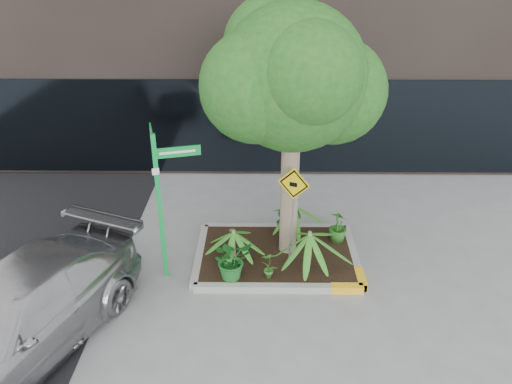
{
  "coord_description": "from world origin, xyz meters",
  "views": [
    {
      "loc": [
        -0.14,
        -8.35,
        5.95
      ],
      "look_at": [
        -0.23,
        0.2,
        1.6
      ],
      "focal_mm": 35.0,
      "sensor_mm": 36.0,
      "label": 1
    }
  ],
  "objects_px": {
    "tree": "(293,78)",
    "cattle_sign": "(293,200)",
    "street_sign_post": "(161,191)",
    "parked_car": "(15,318)"
  },
  "relations": [
    {
      "from": "tree",
      "to": "cattle_sign",
      "type": "xyz_separation_m",
      "value": [
        0.05,
        -0.49,
        -2.2
      ]
    },
    {
      "from": "parked_car",
      "to": "street_sign_post",
      "type": "xyz_separation_m",
      "value": [
        1.99,
        2.14,
        1.13
      ]
    },
    {
      "from": "parked_car",
      "to": "street_sign_post",
      "type": "bearing_deg",
      "value": 69.13
    },
    {
      "from": "tree",
      "to": "street_sign_post",
      "type": "height_order",
      "value": "tree"
    },
    {
      "from": "parked_car",
      "to": "street_sign_post",
      "type": "height_order",
      "value": "street_sign_post"
    },
    {
      "from": "parked_car",
      "to": "cattle_sign",
      "type": "bearing_deg",
      "value": 49.83
    },
    {
      "from": "street_sign_post",
      "to": "cattle_sign",
      "type": "bearing_deg",
      "value": -10.58
    },
    {
      "from": "street_sign_post",
      "to": "cattle_sign",
      "type": "relative_size",
      "value": 1.43
    },
    {
      "from": "tree",
      "to": "cattle_sign",
      "type": "bearing_deg",
      "value": -84.45
    },
    {
      "from": "tree",
      "to": "parked_car",
      "type": "height_order",
      "value": "tree"
    }
  ]
}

